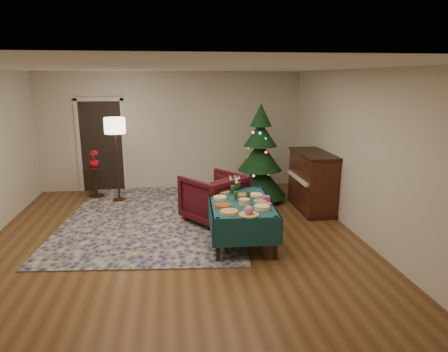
{
  "coord_description": "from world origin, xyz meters",
  "views": [
    {
      "loc": [
        -0.03,
        -5.8,
        2.56
      ],
      "look_at": [
        0.9,
        1.1,
        0.84
      ],
      "focal_mm": 32.0,
      "sensor_mm": 36.0,
      "label": 1
    }
  ],
  "objects": [
    {
      "name": "floor_lamp",
      "position": [
        -1.16,
        2.58,
        1.5
      ],
      "size": [
        0.43,
        0.43,
        1.77
      ],
      "color": "#A57F3F",
      "rests_on": "ground"
    },
    {
      "name": "christmas_tree",
      "position": [
        1.81,
        2.24,
        0.92
      ],
      "size": [
        1.48,
        1.48,
        2.05
      ],
      "color": "black",
      "rests_on": "ground"
    },
    {
      "name": "side_table",
      "position": [
        -1.69,
        2.92,
        0.33
      ],
      "size": [
        0.37,
        0.37,
        0.67
      ],
      "color": "black",
      "rests_on": "ground"
    },
    {
      "name": "platter_7",
      "position": [
        1.09,
        0.29,
        0.69
      ],
      "size": [
        0.24,
        0.24,
        0.06
      ],
      "color": "silver",
      "rests_on": "buffet_table"
    },
    {
      "name": "centerpiece",
      "position": [
        1.03,
        0.82,
        0.78
      ],
      "size": [
        0.24,
        0.24,
        0.27
      ],
      "color": "#1E4C1E",
      "rests_on": "buffet_table"
    },
    {
      "name": "gift_box",
      "position": [
        1.42,
        0.06,
        0.71
      ],
      "size": [
        0.11,
        0.11,
        0.09
      ],
      "primitive_type": "cube",
      "rotation": [
        0.0,
        0.0,
        -0.05
      ],
      "color": "#D039A7",
      "rests_on": "buffet_table"
    },
    {
      "name": "doorway",
      "position": [
        -1.6,
        3.48,
        1.1
      ],
      "size": [
        1.08,
        0.04,
        2.16
      ],
      "color": "black",
      "rests_on": "ground"
    },
    {
      "name": "room_shell",
      "position": [
        0.0,
        0.0,
        1.35
      ],
      "size": [
        7.0,
        7.0,
        7.0
      ],
      "color": "#593319",
      "rests_on": "ground"
    },
    {
      "name": "platter_4",
      "position": [
        1.06,
        -0.05,
        0.71
      ],
      "size": [
        0.2,
        0.2,
        0.09
      ],
      "color": "silver",
      "rests_on": "buffet_table"
    },
    {
      "name": "goblet_0",
      "position": [
        0.96,
        0.52,
        0.75
      ],
      "size": [
        0.07,
        0.07,
        0.15
      ],
      "color": "#2D471E",
      "rests_on": "buffet_table"
    },
    {
      "name": "platter_0",
      "position": [
        0.76,
        -0.42,
        0.68
      ],
      "size": [
        0.31,
        0.31,
        0.04
      ],
      "color": "silver",
      "rests_on": "buffet_table"
    },
    {
      "name": "buffet_table",
      "position": [
        1.03,
        0.16,
        0.53
      ],
      "size": [
        1.08,
        1.75,
        0.66
      ],
      "color": "black",
      "rests_on": "ground"
    },
    {
      "name": "platter_9",
      "position": [
        0.83,
        0.6,
        0.68
      ],
      "size": [
        0.24,
        0.24,
        0.04
      ],
      "color": "silver",
      "rests_on": "buffet_table"
    },
    {
      "name": "potted_plant",
      "position": [
        -1.69,
        2.92,
        0.78
      ],
      "size": [
        0.21,
        0.38,
        0.21
      ],
      "primitive_type": "imported",
      "color": "red",
      "rests_on": "side_table"
    },
    {
      "name": "armchair",
      "position": [
        0.71,
        1.08,
        0.49
      ],
      "size": [
        1.28,
        1.27,
        0.97
      ],
      "primitive_type": "imported",
      "rotation": [
        0.0,
        0.0,
        3.77
      ],
      "color": "#420E15",
      "rests_on": "ground"
    },
    {
      "name": "piano",
      "position": [
        2.7,
        1.49,
        0.56
      ],
      "size": [
        0.64,
        1.34,
        1.16
      ],
      "color": "black",
      "rests_on": "ground"
    },
    {
      "name": "platter_3",
      "position": [
        0.72,
        -0.13,
        0.68
      ],
      "size": [
        0.3,
        0.3,
        0.05
      ],
      "color": "silver",
      "rests_on": "buffet_table"
    },
    {
      "name": "platter_2",
      "position": [
        1.28,
        -0.3,
        0.69
      ],
      "size": [
        0.27,
        0.27,
        0.05
      ],
      "color": "silver",
      "rests_on": "buffet_table"
    },
    {
      "name": "platter_1",
      "position": [
        1.03,
        -0.54,
        0.72
      ],
      "size": [
        0.3,
        0.3,
        0.14
      ],
      "color": "silver",
      "rests_on": "buffet_table"
    },
    {
      "name": "rug",
      "position": [
        -0.38,
        1.39,
        0.01
      ],
      "size": [
        3.59,
        4.49,
        0.02
      ],
      "primitive_type": "cube",
      "rotation": [
        0.0,
        0.0,
        -0.1
      ],
      "color": "#121244",
      "rests_on": "ground"
    },
    {
      "name": "platter_6",
      "position": [
        0.72,
        0.27,
        0.68
      ],
      "size": [
        0.26,
        0.26,
        0.05
      ],
      "color": "silver",
      "rests_on": "buffet_table"
    },
    {
      "name": "platter_5",
      "position": [
        1.32,
        0.01,
        0.68
      ],
      "size": [
        0.24,
        0.24,
        0.04
      ],
      "color": "silver",
      "rests_on": "buffet_table"
    },
    {
      "name": "napkin_stack",
      "position": [
        1.39,
        -0.13,
        0.68
      ],
      "size": [
        0.14,
        0.14,
        0.04
      ],
      "primitive_type": "cube",
      "rotation": [
        0.0,
        0.0,
        -0.05
      ],
      "color": "#D43A75",
      "rests_on": "buffet_table"
    },
    {
      "name": "goblet_2",
      "position": [
        0.96,
        0.15,
        0.75
      ],
      "size": [
        0.07,
        0.07,
        0.15
      ],
      "color": "#2D471E",
      "rests_on": "buffet_table"
    },
    {
      "name": "platter_8",
      "position": [
        1.33,
        0.37,
        0.68
      ],
      "size": [
        0.26,
        0.26,
        0.04
      ],
      "color": "silver",
      "rests_on": "buffet_table"
    },
    {
      "name": "goblet_1",
      "position": [
        1.16,
        0.15,
        0.75
      ],
      "size": [
        0.07,
        0.07,
        0.15
      ],
      "color": "#2D471E",
      "rests_on": "buffet_table"
    }
  ]
}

